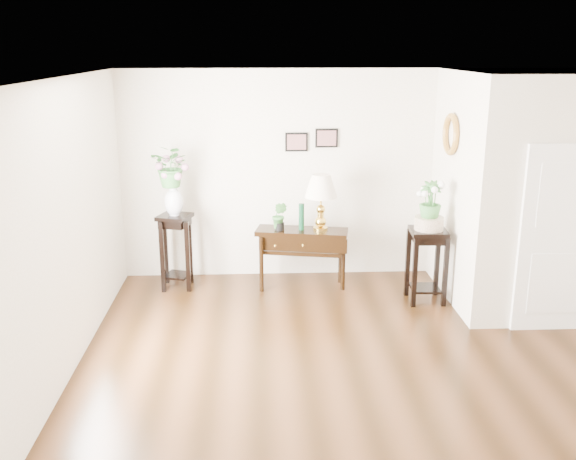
{
  "coord_description": "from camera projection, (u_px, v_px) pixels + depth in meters",
  "views": [
    {
      "loc": [
        -1.17,
        -5.73,
        3.08
      ],
      "look_at": [
        -0.83,
        1.3,
        1.05
      ],
      "focal_mm": 40.0,
      "sensor_mm": 36.0,
      "label": 1
    }
  ],
  "objects": [
    {
      "name": "table_lamp",
      "position": [
        321.0,
        203.0,
        8.21
      ],
      "size": [
        0.42,
        0.42,
        0.73
      ],
      "primitive_type": "cube",
      "rotation": [
        0.0,
        0.0,
        0.0
      ],
      "color": "gold",
      "rests_on": "console_table"
    },
    {
      "name": "wall_front",
      "position": [
        482.0,
        376.0,
        3.38
      ],
      "size": [
        6.0,
        0.02,
        2.8
      ],
      "primitive_type": "cube",
      "color": "white",
      "rests_on": "ground"
    },
    {
      "name": "console_table",
      "position": [
        302.0,
        258.0,
        8.4
      ],
      "size": [
        1.23,
        0.61,
        0.79
      ],
      "primitive_type": "cube",
      "rotation": [
        0.0,
        0.0,
        -0.19
      ],
      "color": "black",
      "rests_on": "floor"
    },
    {
      "name": "art_print_left",
      "position": [
        296.0,
        142.0,
        8.49
      ],
      "size": [
        0.3,
        0.02,
        0.25
      ],
      "primitive_type": "cube",
      "color": "black",
      "rests_on": "wall_back"
    },
    {
      "name": "narcissus",
      "position": [
        430.0,
        201.0,
        7.7
      ],
      "size": [
        0.34,
        0.34,
        0.48
      ],
      "primitive_type": "imported",
      "rotation": [
        0.0,
        0.0,
        -0.32
      ],
      "color": "#3B7D38",
      "rests_on": "ceramic_bowl"
    },
    {
      "name": "porcelain_vase",
      "position": [
        174.0,
        198.0,
        8.17
      ],
      "size": [
        0.25,
        0.25,
        0.41
      ],
      "primitive_type": null,
      "rotation": [
        0.0,
        0.0,
        -0.06
      ],
      "color": "silver",
      "rests_on": "plant_stand_a"
    },
    {
      "name": "ceramic_bowl",
      "position": [
        429.0,
        223.0,
        7.77
      ],
      "size": [
        0.46,
        0.46,
        0.16
      ],
      "primitive_type": "cylinder",
      "rotation": [
        0.0,
        0.0,
        0.42
      ],
      "color": "beige",
      "rests_on": "plant_stand_b"
    },
    {
      "name": "lily_arrangement",
      "position": [
        172.0,
        163.0,
        8.04
      ],
      "size": [
        0.61,
        0.58,
        0.54
      ],
      "primitive_type": "imported",
      "rotation": [
        0.0,
        0.0,
        -0.42
      ],
      "color": "#3B7D38",
      "rests_on": "porcelain_vase"
    },
    {
      "name": "plant_stand_a",
      "position": [
        176.0,
        251.0,
        8.36
      ],
      "size": [
        0.48,
        0.48,
        0.99
      ],
      "primitive_type": "cube",
      "rotation": [
        0.0,
        0.0,
        -0.32
      ],
      "color": "black",
      "rests_on": "floor"
    },
    {
      "name": "wall_left",
      "position": [
        59.0,
        236.0,
        5.88
      ],
      "size": [
        0.02,
        5.5,
        2.8
      ],
      "primitive_type": "cube",
      "color": "white",
      "rests_on": "ground"
    },
    {
      "name": "door",
      "position": [
        560.0,
        240.0,
        6.96
      ],
      "size": [
        0.9,
        0.05,
        2.1
      ],
      "primitive_type": "cube",
      "color": "white",
      "rests_on": "floor"
    },
    {
      "name": "potted_plant",
      "position": [
        280.0,
        217.0,
        8.23
      ],
      "size": [
        0.24,
        0.23,
        0.36
      ],
      "primitive_type": "imported",
      "rotation": [
        0.0,
        0.0,
        -0.43
      ],
      "color": "#3B7D38",
      "rests_on": "console_table"
    },
    {
      "name": "art_print_right",
      "position": [
        327.0,
        138.0,
        8.49
      ],
      "size": [
        0.3,
        0.02,
        0.25
      ],
      "primitive_type": "cube",
      "color": "black",
      "rests_on": "wall_back"
    },
    {
      "name": "green_vase",
      "position": [
        301.0,
        217.0,
        8.24
      ],
      "size": [
        0.09,
        0.09,
        0.35
      ],
      "primitive_type": "cylinder",
      "rotation": [
        0.0,
        0.0,
        0.22
      ],
      "color": "#0C351F",
      "rests_on": "console_table"
    },
    {
      "name": "plant_stand_b",
      "position": [
        426.0,
        265.0,
        7.92
      ],
      "size": [
        0.46,
        0.46,
        0.93
      ],
      "primitive_type": "cube",
      "rotation": [
        0.0,
        0.0,
        -0.06
      ],
      "color": "black",
      "rests_on": "floor"
    },
    {
      "name": "wall_ornament",
      "position": [
        451.0,
        134.0,
        7.72
      ],
      "size": [
        0.07,
        0.51,
        0.51
      ],
      "primitive_type": "torus",
      "rotation": [
        0.0,
        1.57,
        0.0
      ],
      "color": "#A98930",
      "rests_on": "partition"
    },
    {
      "name": "partition",
      "position": [
        526.0,
        189.0,
        7.82
      ],
      "size": [
        1.8,
        1.95,
        2.8
      ],
      "primitive_type": "cube",
      "color": "white",
      "rests_on": "floor"
    },
    {
      "name": "wall_back",
      "position": [
        344.0,
        175.0,
        8.66
      ],
      "size": [
        6.0,
        0.02,
        2.8
      ],
      "primitive_type": "cube",
      "color": "white",
      "rests_on": "ground"
    },
    {
      "name": "ceiling",
      "position": [
        390.0,
        79.0,
        5.63
      ],
      "size": [
        6.0,
        5.5,
        0.02
      ],
      "primitive_type": "cube",
      "color": "white",
      "rests_on": "ground"
    },
    {
      "name": "floor",
      "position": [
        377.0,
        366.0,
        6.41
      ],
      "size": [
        6.0,
        5.5,
        0.02
      ],
      "primitive_type": "cube",
      "color": "#442612",
      "rests_on": "ground"
    }
  ]
}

